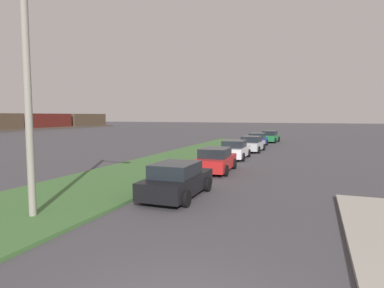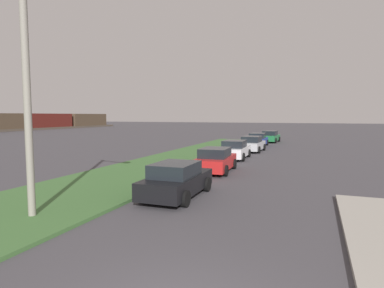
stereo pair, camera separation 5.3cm
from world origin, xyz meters
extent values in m
cube|color=#3D6633|center=(10.00, 7.71, 0.06)|extent=(60.00, 6.00, 0.12)
cube|color=black|center=(7.83, 3.35, 0.57)|extent=(4.33, 1.86, 0.70)
cube|color=black|center=(7.63, 3.35, 1.19)|extent=(2.22, 1.63, 0.55)
cylinder|color=black|center=(9.17, 4.27, 0.32)|extent=(0.64, 0.23, 0.64)
cylinder|color=black|center=(9.19, 2.47, 0.32)|extent=(0.64, 0.23, 0.64)
cylinder|color=black|center=(6.47, 4.23, 0.32)|extent=(0.64, 0.23, 0.64)
cylinder|color=black|center=(6.49, 2.43, 0.32)|extent=(0.64, 0.23, 0.64)
cube|color=red|center=(14.30, 3.62, 0.57)|extent=(4.40, 2.05, 0.70)
cube|color=black|center=(14.10, 3.60, 1.19)|extent=(2.29, 1.73, 0.55)
cylinder|color=black|center=(15.60, 4.59, 0.32)|extent=(0.65, 0.26, 0.64)
cylinder|color=black|center=(15.71, 2.80, 0.32)|extent=(0.65, 0.26, 0.64)
cylinder|color=black|center=(12.90, 4.43, 0.32)|extent=(0.65, 0.26, 0.64)
cylinder|color=black|center=(13.01, 2.64, 0.32)|extent=(0.65, 0.26, 0.64)
cube|color=silver|center=(20.59, 3.94, 0.57)|extent=(4.36, 1.94, 0.70)
cube|color=black|center=(20.39, 3.93, 1.19)|extent=(2.25, 1.67, 0.55)
cylinder|color=black|center=(21.91, 4.88, 0.32)|extent=(0.65, 0.24, 0.64)
cylinder|color=black|center=(21.97, 3.08, 0.32)|extent=(0.65, 0.24, 0.64)
cylinder|color=black|center=(19.22, 4.79, 0.32)|extent=(0.65, 0.24, 0.64)
cylinder|color=black|center=(19.27, 2.99, 0.32)|extent=(0.65, 0.24, 0.64)
cube|color=#B2B5BA|center=(26.26, 3.63, 0.57)|extent=(4.34, 1.90, 0.70)
cube|color=black|center=(26.06, 3.63, 1.19)|extent=(2.24, 1.65, 0.55)
cylinder|color=black|center=(27.63, 4.50, 0.32)|extent=(0.65, 0.24, 0.64)
cylinder|color=black|center=(27.59, 2.70, 0.32)|extent=(0.65, 0.24, 0.64)
cylinder|color=black|center=(24.93, 4.56, 0.32)|extent=(0.65, 0.24, 0.64)
cylinder|color=black|center=(24.89, 2.76, 0.32)|extent=(0.65, 0.24, 0.64)
cube|color=#23389E|center=(31.89, 4.05, 0.57)|extent=(4.34, 1.91, 0.70)
cube|color=black|center=(31.69, 4.05, 1.19)|extent=(2.24, 1.66, 0.55)
cylinder|color=black|center=(33.22, 4.98, 0.32)|extent=(0.65, 0.24, 0.64)
cylinder|color=black|center=(33.26, 3.18, 0.32)|extent=(0.65, 0.24, 0.64)
cylinder|color=black|center=(30.52, 4.92, 0.32)|extent=(0.65, 0.24, 0.64)
cylinder|color=black|center=(30.56, 3.12, 0.32)|extent=(0.65, 0.24, 0.64)
cube|color=#1E6B38|center=(37.89, 3.46, 0.57)|extent=(4.39, 2.04, 0.70)
cube|color=black|center=(37.69, 3.47, 1.19)|extent=(2.29, 1.72, 0.55)
cylinder|color=black|center=(39.29, 4.28, 0.32)|extent=(0.65, 0.26, 0.64)
cylinder|color=black|center=(39.19, 2.48, 0.32)|extent=(0.65, 0.26, 0.64)
cylinder|color=black|center=(36.60, 4.43, 0.32)|extent=(0.65, 0.26, 0.64)
cylinder|color=black|center=(36.50, 2.64, 0.32)|extent=(0.65, 0.26, 0.64)
cube|color=#511914|center=(58.56, 60.96, 2.20)|extent=(14.00, 3.00, 3.40)
cube|color=#473828|center=(73.76, 60.96, 2.20)|extent=(14.00, 3.00, 3.40)
cylinder|color=gray|center=(3.39, 6.64, 3.75)|extent=(0.24, 0.24, 7.50)
camera|label=1|loc=(-4.53, -2.03, 3.42)|focal=30.38mm
camera|label=2|loc=(-4.52, -2.08, 3.42)|focal=30.38mm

